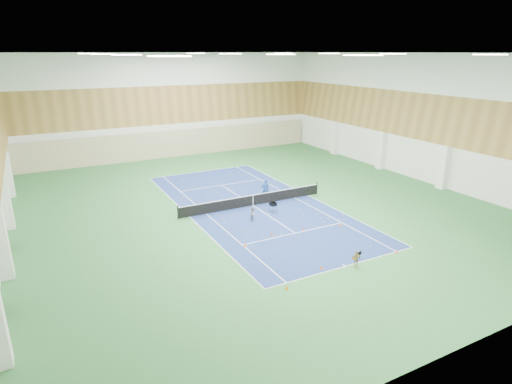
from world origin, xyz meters
TOP-DOWN VIEW (x-y plane):
  - ground at (0.00, 0.00)m, footprint 40.00×40.00m
  - room_shell at (0.00, 0.00)m, footprint 36.00×40.00m
  - wood_cladding at (0.00, 0.00)m, footprint 36.00×40.00m
  - ceiling_light_grid at (0.00, 0.00)m, footprint 21.40×25.40m
  - court_surface at (0.00, 0.00)m, footprint 10.97×23.77m
  - tennis_balls_scatter at (0.00, 0.00)m, footprint 10.57×22.77m
  - tennis_net at (0.00, 0.00)m, footprint 12.80×0.10m
  - back_curtain at (0.00, 19.75)m, footprint 35.40×0.16m
  - door_left_b at (-17.92, 0.00)m, footprint 0.08×1.80m
  - coach at (1.75, 1.05)m, footprint 0.73×0.55m
  - child_court at (-1.52, -2.93)m, footprint 0.63×0.57m
  - child_apron at (0.44, -12.25)m, footprint 0.67×0.45m
  - ball_cart at (0.69, -2.10)m, footprint 0.49×0.49m
  - cone_svc_a at (-4.08, -6.68)m, footprint 0.21×0.21m
  - cone_svc_b at (-1.63, -5.93)m, footprint 0.19×0.19m
  - cone_svc_c at (0.79, -6.26)m, footprint 0.19×0.19m
  - cone_svc_d at (3.63, -6.84)m, footprint 0.21×0.21m
  - cone_base_a at (-4.42, -12.41)m, footprint 0.21×0.21m
  - cone_base_b at (-1.46, -11.47)m, footprint 0.21×0.21m
  - cone_base_c at (1.02, -11.36)m, footprint 0.19×0.19m
  - cone_base_d at (4.00, -11.99)m, footprint 0.17×0.17m

SIDE VIEW (x-z plane):
  - ground at x=0.00m, z-range 0.00..0.00m
  - court_surface at x=0.00m, z-range 0.00..0.01m
  - tennis_balls_scatter at x=0.00m, z-range 0.01..0.08m
  - cone_base_d at x=4.00m, z-range 0.00..0.19m
  - cone_svc_b at x=-1.63m, z-range 0.00..0.20m
  - cone_svc_c at x=0.79m, z-range 0.00..0.21m
  - cone_base_c at x=1.02m, z-range 0.00..0.21m
  - cone_svc_d at x=3.63m, z-range 0.00..0.23m
  - cone_base_b at x=-1.46m, z-range 0.00..0.23m
  - cone_base_a at x=-4.42m, z-range 0.00..0.23m
  - cone_svc_a at x=-4.08m, z-range 0.00..0.24m
  - ball_cart at x=0.69m, z-range 0.00..0.84m
  - child_court at x=-1.52m, z-range 0.00..1.06m
  - child_apron at x=0.44m, z-range 0.00..1.06m
  - tennis_net at x=0.00m, z-range 0.00..1.10m
  - coach at x=1.75m, z-range 0.00..1.79m
  - door_left_b at x=-17.92m, z-range 0.00..2.20m
  - back_curtain at x=0.00m, z-range 0.00..3.20m
  - room_shell at x=0.00m, z-range 0.00..12.00m
  - wood_cladding at x=0.00m, z-range 4.00..12.00m
  - ceiling_light_grid at x=0.00m, z-range 11.89..11.95m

